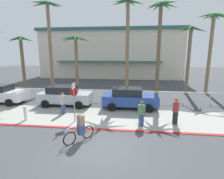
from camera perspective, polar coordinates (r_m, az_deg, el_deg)
name	(u,v)px	position (r m, az deg, el deg)	size (l,w,h in m)	color
ground_plane	(118,97)	(18.11, 2.01, -2.49)	(80.00, 80.00, 0.00)	#424447
sidewalk_strip	(112,118)	(12.59, -0.14, -8.97)	(44.00, 4.00, 0.02)	#9E9E93
curb_paint	(108,130)	(10.76, -1.42, -12.70)	(44.00, 0.24, 0.03)	maroon
building_backdrop	(112,53)	(34.75, 0.11, 11.49)	(24.93, 11.49, 8.48)	beige
rail_fence	(117,92)	(16.46, 1.61, -0.94)	(25.88, 0.08, 1.04)	white
stop_sign_bike_lane	(74,97)	(11.71, -12.11, -2.30)	(0.52, 0.56, 2.56)	gray
bollard_1	(25,113)	(13.29, -26.05, -6.78)	(0.20, 0.20, 1.00)	white
palm_tree_1	(22,52)	(22.76, -26.92, 10.80)	(2.90, 2.86, 6.25)	brown
palm_tree_2	(49,29)	(21.47, -19.61, 17.90)	(3.75, 3.27, 9.80)	#846B4C
palm_tree_3	(76,48)	(20.58, -11.56, 12.94)	(3.12, 3.54, 6.31)	#756047
palm_tree_4	(127,27)	(19.22, 4.93, 19.24)	(3.45, 3.14, 9.71)	#846B4C
palm_tree_5	(160,27)	(18.93, 15.20, 18.79)	(3.07, 3.08, 9.27)	brown
palm_tree_6	(190,45)	(21.04, 23.61, 12.91)	(3.36, 2.96, 7.20)	#756047
palm_tree_7	(212,34)	(22.23, 29.49, 15.19)	(3.63, 3.10, 8.51)	#846B4C
car_white_0	(0,94)	(18.75, -32.23, -1.11)	(4.40, 2.02, 1.69)	white
car_silver_1	(65,95)	(15.70, -14.86, -1.86)	(4.40, 2.02, 1.69)	#B2B7BC
car_blue_2	(130,98)	(14.43, 5.66, -2.71)	(4.40, 2.02, 1.69)	#284793
cyclist_red_0	(80,128)	(9.41, -10.18, -12.10)	(1.23, 1.42, 1.50)	black
pedestrian_0	(176,112)	(11.95, 19.71, -6.85)	(0.44, 0.48, 1.72)	#232326
pedestrian_1	(63,104)	(13.61, -15.43, -4.58)	(0.40, 0.46, 1.61)	#384C7A
pedestrian_2	(141,115)	(11.17, 9.40, -7.95)	(0.46, 0.47, 1.60)	#384C7A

